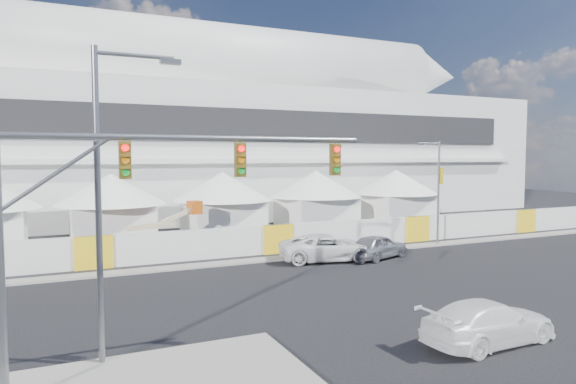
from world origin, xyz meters
name	(u,v)px	position (x,y,z in m)	size (l,w,h in m)	color
ground	(285,329)	(0.00, 0.00, 0.00)	(160.00, 160.00, 0.00)	black
far_curb	(453,243)	(20.00, 12.50, 0.06)	(80.00, 1.20, 0.12)	gray
stadium	(208,133)	(8.71, 41.50, 9.45)	(80.00, 24.80, 21.98)	silver
tent_row	(169,200)	(0.50, 24.00, 3.15)	(53.40, 8.40, 5.40)	white
hoarding_fence	(278,239)	(6.00, 14.50, 1.00)	(70.00, 0.25, 2.00)	silver
scaffold_tower	(479,162)	(46.00, 36.00, 6.00)	(4.40, 4.40, 12.00)	#595B60
sedan_silver	(378,246)	(11.27, 10.02, 0.81)	(4.75, 1.91, 1.62)	#A7A7AC
pickup_curb	(327,248)	(7.87, 10.73, 0.86)	(6.21, 2.86, 1.72)	white
pickup_near	(489,322)	(6.03, -4.50, 0.78)	(5.40, 2.20, 1.57)	white
lot_car_b	(491,219)	(30.05, 18.39, 0.73)	(4.27, 1.72, 1.46)	black
traffic_mast	(90,232)	(-7.19, -3.00, 4.68)	(11.08, 0.79, 8.14)	gray
streetlight_median	(107,183)	(-6.54, -0.80, 5.90)	(2.77, 0.28, 10.01)	gray
streetlight_curb	(437,185)	(18.24, 12.50, 4.58)	(2.33, 0.53, 7.88)	slate
boom_lift	(146,241)	(-2.40, 17.61, 0.93)	(7.04, 2.54, 3.46)	#C45212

